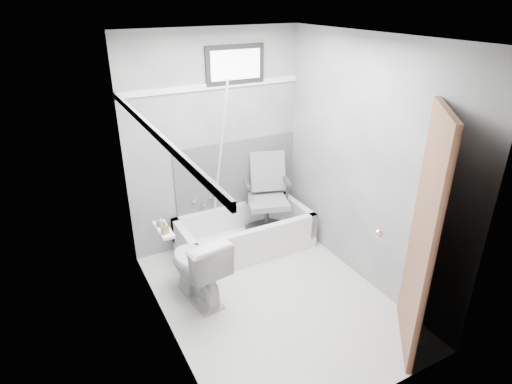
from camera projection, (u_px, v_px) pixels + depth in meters
floor at (273, 299)px, 4.15m from camera, size 2.60×2.60×0.00m
ceiling at (278, 37)px, 3.13m from camera, size 2.60×2.60×0.00m
wall_back at (215, 143)px, 4.68m from camera, size 2.00×0.02×2.40m
wall_front at (383, 263)px, 2.60m from camera, size 2.00×0.02×2.40m
wall_left at (161, 212)px, 3.22m from camera, size 0.02×2.60×2.40m
wall_right at (366, 166)px, 4.07m from camera, size 0.02×2.60×2.40m
bathtub at (245, 233)px, 4.87m from camera, size 1.50×0.70×0.42m
office_chair at (267, 196)px, 4.89m from camera, size 0.67×0.67×0.92m
toilet at (197, 267)px, 4.02m from camera, size 0.50×0.77×0.71m
door at (479, 249)px, 3.12m from camera, size 0.78×0.78×2.00m
window at (235, 64)px, 4.43m from camera, size 0.66×0.04×0.40m
backerboard at (237, 173)px, 4.95m from camera, size 1.50×0.02×0.78m
trim_back at (213, 86)px, 4.41m from camera, size 2.00×0.02×0.06m
trim_left at (154, 132)px, 2.96m from camera, size 0.02×2.60×0.06m
pole at (219, 164)px, 4.52m from camera, size 0.02×0.58×1.87m
shelf at (164, 230)px, 3.57m from camera, size 0.10×0.32×0.02m
soap_bottle_a at (165, 227)px, 3.47m from camera, size 0.06×0.06×0.12m
soap_bottle_b at (160, 221)px, 3.59m from camera, size 0.09×0.09×0.09m
faucet at (202, 201)px, 4.85m from camera, size 0.26×0.10×0.16m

